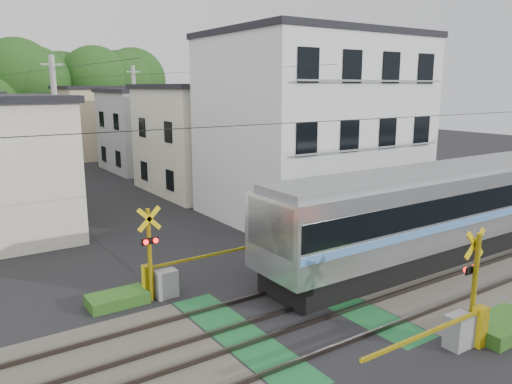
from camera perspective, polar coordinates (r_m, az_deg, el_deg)
ground at (r=15.07m, az=4.63°, el=-14.29°), size 120.00×120.00×0.00m
track_bed at (r=15.05m, az=4.64°, el=-14.17°), size 120.00×120.00×0.14m
crossing_signal_near at (r=14.32m, az=22.66°, el=-13.54°), size 4.74×0.65×3.09m
crossing_signal_far at (r=16.46m, az=-10.66°, el=-9.41°), size 4.74×0.65×3.09m
apartment_block at (r=26.33m, az=6.47°, el=7.54°), size 10.20×8.36×9.30m
houses_row at (r=37.63m, az=-20.44°, el=6.03°), size 22.07×31.35×6.80m
tree_hill at (r=59.27m, az=-24.41°, el=10.21°), size 40.00×13.44×11.67m
catenary at (r=18.17m, az=19.77°, el=1.88°), size 60.00×5.04×7.00m
utility_poles at (r=34.44m, az=-21.49°, el=6.87°), size 7.90×42.00×8.00m
pedestrian at (r=43.96m, az=-23.73°, el=3.34°), size 0.65×0.48×1.64m
weed_patches at (r=15.99m, az=9.90°, el=-12.10°), size 10.25×8.80×0.40m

